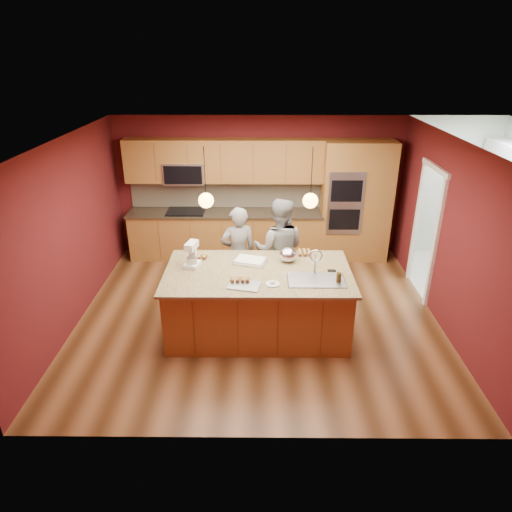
{
  "coord_description": "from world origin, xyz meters",
  "views": [
    {
      "loc": [
        0.02,
        -6.15,
        3.82
      ],
      "look_at": [
        -0.03,
        -0.1,
        1.05
      ],
      "focal_mm": 32.0,
      "sensor_mm": 36.0,
      "label": 1
    }
  ],
  "objects_px": {
    "person_right": "(279,250)",
    "mixing_bowl": "(288,255)",
    "stand_mixer": "(192,256)",
    "person_left": "(238,254)",
    "island": "(259,301)"
  },
  "relations": [
    {
      "from": "person_right",
      "to": "stand_mixer",
      "type": "height_order",
      "value": "person_right"
    },
    {
      "from": "person_right",
      "to": "stand_mixer",
      "type": "relative_size",
      "value": 4.68
    },
    {
      "from": "person_left",
      "to": "person_right",
      "type": "height_order",
      "value": "person_right"
    },
    {
      "from": "person_left",
      "to": "island",
      "type": "bearing_deg",
      "value": 93.88
    },
    {
      "from": "person_right",
      "to": "mixing_bowl",
      "type": "bearing_deg",
      "value": 105.91
    },
    {
      "from": "person_right",
      "to": "stand_mixer",
      "type": "distance_m",
      "value": 1.54
    },
    {
      "from": "island",
      "to": "mixing_bowl",
      "type": "relative_size",
      "value": 10.1
    },
    {
      "from": "person_left",
      "to": "stand_mixer",
      "type": "xyz_separation_m",
      "value": [
        -0.62,
        -0.82,
        0.33
      ]
    },
    {
      "from": "person_right",
      "to": "mixing_bowl",
      "type": "height_order",
      "value": "person_right"
    },
    {
      "from": "person_left",
      "to": "person_right",
      "type": "bearing_deg",
      "value": 164.96
    },
    {
      "from": "stand_mixer",
      "to": "mixing_bowl",
      "type": "height_order",
      "value": "stand_mixer"
    },
    {
      "from": "island",
      "to": "mixing_bowl",
      "type": "distance_m",
      "value": 0.79
    },
    {
      "from": "person_right",
      "to": "mixing_bowl",
      "type": "xyz_separation_m",
      "value": [
        0.1,
        -0.65,
        0.21
      ]
    },
    {
      "from": "person_left",
      "to": "mixing_bowl",
      "type": "distance_m",
      "value": 1.04
    },
    {
      "from": "island",
      "to": "stand_mixer",
      "type": "height_order",
      "value": "island"
    }
  ]
}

